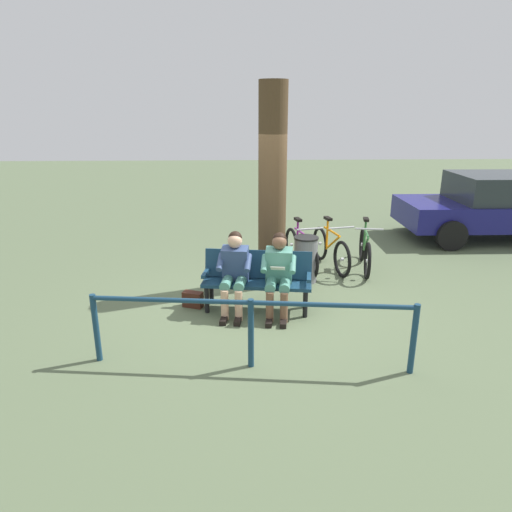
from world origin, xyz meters
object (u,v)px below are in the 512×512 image
object	(u,v)px
bicycle_purple	(365,251)
parked_car	(499,205)
bench	(257,276)
person_companion	(234,269)
litter_bin	(306,259)
bicycle_silver	(330,249)
person_reading	(279,271)
tree_trunk	(272,188)
bicycle_blue	(301,251)
handbag	(193,299)

from	to	relation	value
bicycle_purple	parked_car	size ratio (longest dim) A/B	0.40
bench	person_companion	distance (m)	0.39
litter_bin	bicycle_silver	size ratio (longest dim) A/B	0.48
bicycle_purple	bench	bearing A→B (deg)	-41.61
bench	person_companion	world-z (taller)	person_companion
parked_car	litter_bin	bearing A→B (deg)	28.93
bicycle_purple	person_reading	bearing A→B (deg)	-33.82
tree_trunk	bicycle_blue	world-z (taller)	tree_trunk
tree_trunk	person_reading	bearing A→B (deg)	90.51
person_reading	bicycle_silver	world-z (taller)	person_reading
bicycle_silver	bicycle_blue	distance (m)	0.57
litter_bin	parked_car	size ratio (longest dim) A/B	0.19
bench	bicycle_purple	size ratio (longest dim) A/B	0.99
person_reading	bicycle_purple	bearing A→B (deg)	-125.10
bicycle_purple	bicycle_blue	bearing A→B (deg)	-82.44
litter_bin	bicycle_purple	world-z (taller)	bicycle_purple
bench	bicycle_silver	distance (m)	2.28
litter_bin	bicycle_purple	size ratio (longest dim) A/B	0.48
litter_bin	bicycle_silver	distance (m)	0.89
bench	person_companion	xyz separation A→B (m)	(0.34, 0.12, 0.16)
handbag	litter_bin	distance (m)	2.13
handbag	bicycle_silver	world-z (taller)	bicycle_silver
person_reading	handbag	bearing A→B (deg)	-3.68
bicycle_blue	person_companion	bearing A→B (deg)	-46.72
litter_bin	bicycle_purple	xyz separation A→B (m)	(-1.19, -0.58, -0.04)
litter_bin	bicycle_silver	world-z (taller)	bicycle_silver
tree_trunk	litter_bin	bearing A→B (deg)	-173.87
person_reading	litter_bin	bearing A→B (deg)	-105.93
tree_trunk	parked_car	world-z (taller)	tree_trunk
bench	bicycle_blue	world-z (taller)	bicycle_blue
bench	bicycle_silver	size ratio (longest dim) A/B	1.00
litter_bin	parked_car	bearing A→B (deg)	-151.48
bench	person_reading	xyz separation A→B (m)	(-0.30, 0.21, 0.16)
handbag	litter_bin	world-z (taller)	litter_bin
bench	bicycle_purple	xyz separation A→B (m)	(-2.07, -1.65, -0.15)
bench	bicycle_blue	xyz separation A→B (m)	(-0.87, -1.70, -0.15)
bicycle_purple	bicycle_blue	distance (m)	1.19
person_reading	handbag	xyz separation A→B (m)	(1.27, -0.27, -0.54)
tree_trunk	bicycle_silver	bearing A→B (deg)	-147.20
person_reading	bicycle_purple	world-z (taller)	person_reading
bench	parked_car	distance (m)	6.73
tree_trunk	bench	bearing A→B (deg)	74.28
person_reading	bicycle_blue	world-z (taller)	person_reading
bench	bicycle_blue	distance (m)	1.92
bench	bicycle_silver	bearing A→B (deg)	-120.98
handbag	bicycle_silver	distance (m)	2.96
tree_trunk	parked_car	distance (m)	6.04
litter_bin	bicycle_blue	xyz separation A→B (m)	(0.00, -0.62, -0.04)
bicycle_silver	tree_trunk	bearing A→B (deg)	-69.82
bench	person_reading	world-z (taller)	person_reading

